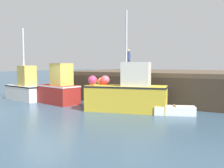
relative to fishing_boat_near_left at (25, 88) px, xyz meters
name	(u,v)px	position (x,y,z in m)	size (l,w,h in m)	color
ground	(45,111)	(3.82, -2.02, -0.88)	(120.00, 160.00, 0.10)	#334C60
pier	(153,75)	(7.21, 5.34, 0.83)	(11.11, 8.55, 1.97)	brown
fishing_boat_near_left	(25,88)	(0.00, 0.00, 0.00)	(3.31, 1.75, 4.88)	silver
fishing_boat_near_right	(59,89)	(3.03, 0.03, 0.10)	(2.98, 1.94, 2.53)	maroon
fishing_boat_mid	(127,93)	(7.82, -0.11, 0.14)	(4.51, 2.50, 5.25)	gold
rowboat	(174,110)	(10.30, 0.19, -0.61)	(2.09, 1.39, 0.47)	white
dockworker	(128,60)	(4.21, 7.30, 2.02)	(0.34, 0.34, 1.73)	#2D3342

